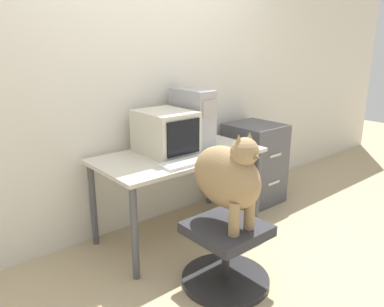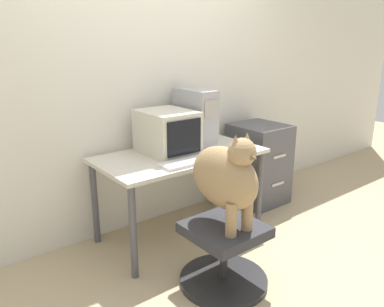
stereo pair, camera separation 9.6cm
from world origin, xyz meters
name	(u,v)px [view 2 (the right image)]	position (x,y,z in m)	size (l,w,h in m)	color
ground_plane	(208,250)	(0.00, 0.00, 0.00)	(12.00, 12.00, 0.00)	tan
wall_back	(150,75)	(0.00, 0.78, 1.30)	(8.00, 0.05, 2.60)	silver
desk	(181,163)	(0.00, 0.36, 0.63)	(1.34, 0.71, 0.71)	beige
crt_monitor	(167,132)	(-0.07, 0.43, 0.88)	(0.37, 0.46, 0.34)	beige
pc_tower	(195,118)	(0.25, 0.48, 0.95)	(0.18, 0.42, 0.48)	#99999E
keyboard	(189,162)	(-0.11, 0.11, 0.72)	(0.44, 0.17, 0.03)	silver
computer_mouse	(218,155)	(0.17, 0.09, 0.73)	(0.06, 0.04, 0.03)	beige
office_chair	(224,255)	(-0.18, -0.38, 0.21)	(0.59, 0.59, 0.43)	#262628
dog	(226,177)	(-0.18, -0.38, 0.76)	(0.25, 0.53, 0.63)	#9E7F56
filing_cabinet	(258,164)	(1.02, 0.43, 0.40)	(0.48, 0.52, 0.79)	#4C4C51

